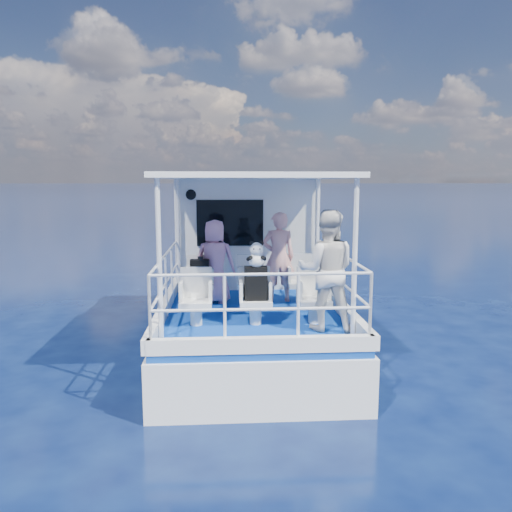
{
  "coord_description": "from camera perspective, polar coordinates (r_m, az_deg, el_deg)",
  "views": [
    {
      "loc": [
        -0.46,
        -8.46,
        3.05
      ],
      "look_at": [
        0.05,
        -0.4,
        1.84
      ],
      "focal_mm": 35.0,
      "sensor_mm": 36.0,
      "label": 1
    }
  ],
  "objects": [
    {
      "name": "hull",
      "position": [
        9.95,
        -0.82,
        -9.34
      ],
      "size": [
        3.0,
        7.0,
        1.6
      ],
      "primitive_type": "cube",
      "color": "white",
      "rests_on": "ground"
    },
    {
      "name": "passenger_port_fwd",
      "position": [
        8.86,
        -4.72,
        -0.64
      ],
      "size": [
        0.62,
        0.49,
        1.49
      ],
      "primitive_type": "imported",
      "rotation": [
        0.0,
        0.0,
        2.95
      ],
      "color": "pink",
      "rests_on": "deck"
    },
    {
      "name": "panda",
      "position": [
        7.4,
        0.05,
        0.22
      ],
      "size": [
        0.25,
        0.21,
        0.39
      ],
      "primitive_type": null,
      "color": "white",
      "rests_on": "backpack_center"
    },
    {
      "name": "canopy",
      "position": [
        8.27,
        -0.45,
        9.14
      ],
      "size": [
        3.0,
        3.2,
        0.08
      ],
      "primitive_type": "cube",
      "color": "white",
      "rests_on": "cabin"
    },
    {
      "name": "seat_stbd_fwd",
      "position": [
        8.98,
        5.18,
        -4.13
      ],
      "size": [
        0.48,
        0.46,
        0.38
      ],
      "primitive_type": "cube",
      "color": "silver",
      "rests_on": "deck"
    },
    {
      "name": "deck",
      "position": [
        9.72,
        -0.83,
        -4.57
      ],
      "size": [
        2.9,
        6.9,
        0.1
      ],
      "primitive_type": "cube",
      "color": "#0A3695",
      "rests_on": "hull"
    },
    {
      "name": "seat_stbd_aft",
      "position": [
        7.74,
        6.65,
        -6.22
      ],
      "size": [
        0.48,
        0.46,
        0.38
      ],
      "primitive_type": "cube",
      "color": "silver",
      "rests_on": "deck"
    },
    {
      "name": "seat_port_fwd",
      "position": [
        8.89,
        -6.4,
        -4.28
      ],
      "size": [
        0.48,
        0.46,
        0.38
      ],
      "primitive_type": "cube",
      "color": "silver",
      "rests_on": "deck"
    },
    {
      "name": "seat_port_aft",
      "position": [
        7.63,
        -6.86,
        -6.43
      ],
      "size": [
        0.48,
        0.46,
        0.38
      ],
      "primitive_type": "cube",
      "color": "silver",
      "rests_on": "deck"
    },
    {
      "name": "passenger_stbd_fwd",
      "position": [
        8.96,
        2.59,
        -0.11
      ],
      "size": [
        0.6,
        0.41,
        1.62
      ],
      "primitive_type": "imported",
      "rotation": [
        0.0,
        0.0,
        3.17
      ],
      "color": "pink",
      "rests_on": "deck"
    },
    {
      "name": "canopy_posts",
      "position": [
        8.29,
        -0.42,
        1.24
      ],
      "size": [
        2.77,
        2.97,
        2.2
      ],
      "color": "white",
      "rests_on": "deck"
    },
    {
      "name": "railings",
      "position": [
        8.07,
        -0.29,
        -3.29
      ],
      "size": [
        2.84,
        3.59,
        1.0
      ],
      "primitive_type": null,
      "color": "white",
      "rests_on": "deck"
    },
    {
      "name": "backpack_center",
      "position": [
        7.51,
        -0.02,
        -3.13
      ],
      "size": [
        0.34,
        0.19,
        0.51
      ],
      "primitive_type": "cube",
      "color": "black",
      "rests_on": "seat_center_aft"
    },
    {
      "name": "compact_camera",
      "position": [
        8.68,
        -6.36,
        -0.23
      ],
      "size": [
        0.1,
        0.06,
        0.06
      ],
      "primitive_type": "cube",
      "color": "black",
      "rests_on": "backpack_port"
    },
    {
      "name": "cabin",
      "position": [
        10.82,
        -1.18,
        2.93
      ],
      "size": [
        2.85,
        2.0,
        2.2
      ],
      "primitive_type": "cube",
      "color": "white",
      "rests_on": "deck"
    },
    {
      "name": "passenger_stbd_aft",
      "position": [
        7.28,
        8.08,
        -1.62
      ],
      "size": [
        0.96,
        0.8,
        1.76
      ],
      "primitive_type": "imported",
      "rotation": [
        0.0,
        0.0,
        2.97
      ],
      "color": "silver",
      "rests_on": "deck"
    },
    {
      "name": "seat_center_aft",
      "position": [
        7.63,
        -0.06,
        -6.37
      ],
      "size": [
        0.48,
        0.46,
        0.38
      ],
      "primitive_type": "cube",
      "color": "silver",
      "rests_on": "deck"
    },
    {
      "name": "backpack_port",
      "position": [
        8.73,
        -6.45,
        -1.8
      ],
      "size": [
        0.33,
        0.18,
        0.43
      ],
      "primitive_type": "cube",
      "color": "black",
      "rests_on": "seat_port_fwd"
    },
    {
      "name": "seat_center_fwd",
      "position": [
        8.89,
        -0.58,
        -4.23
      ],
      "size": [
        0.48,
        0.46,
        0.38
      ],
      "primitive_type": "cube",
      "color": "silver",
      "rests_on": "deck"
    },
    {
      "name": "ground",
      "position": [
        9.0,
        -0.5,
        -11.29
      ],
      "size": [
        2000.0,
        2000.0,
        0.0
      ],
      "primitive_type": "plane",
      "color": "#071136",
      "rests_on": "ground"
    }
  ]
}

